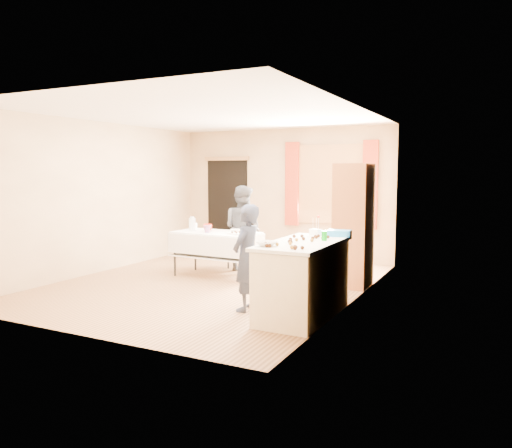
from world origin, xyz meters
The scene contains 29 objects.
floor centered at (0.00, 0.00, -0.01)m, with size 4.50×5.50×0.02m, color #9E7047.
ceiling centered at (0.00, 0.00, 2.61)m, with size 4.50×5.50×0.02m, color white.
wall_back centered at (0.00, 2.76, 1.30)m, with size 4.50×0.02×2.60m, color tan.
wall_front centered at (0.00, -2.76, 1.30)m, with size 4.50×0.02×2.60m, color tan.
wall_left centered at (-2.26, 0.00, 1.30)m, with size 0.02×5.50×2.60m, color tan.
wall_right centered at (2.26, 0.00, 1.30)m, with size 0.02×5.50×2.60m, color tan.
window_frame centered at (1.00, 2.72, 1.50)m, with size 1.32×0.06×1.52m, color olive.
window_pane centered at (1.00, 2.71, 1.50)m, with size 1.20×0.02×1.40m, color white.
curtain_left centered at (0.22, 2.67, 1.50)m, with size 0.28×0.06×1.65m, color maroon.
curtain_right centered at (1.78, 2.67, 1.50)m, with size 0.28×0.06×1.65m, color maroon.
doorway centered at (-1.30, 2.73, 1.00)m, with size 0.95×0.04×2.00m, color black.
door_lintel centered at (-1.30, 2.70, 2.02)m, with size 1.05×0.06×0.08m, color olive.
cabinet centered at (1.99, 0.83, 0.93)m, with size 0.50×0.60×1.87m, color brown.
counter centered at (1.89, -0.99, 0.45)m, with size 0.75×1.57×0.91m.
party_table centered at (-0.23, 0.49, 0.45)m, with size 1.48×0.80×0.75m.
chair centered at (-0.25, 1.39, 0.29)m, with size 0.43×0.43×0.96m.
girl centered at (1.17, -1.08, 0.67)m, with size 0.34×0.50×1.34m, color #21263B.
woman centered at (-0.08, 1.15, 0.75)m, with size 0.86×0.75×1.50m, color black.
soda_can centered at (2.09, -0.81, 0.97)m, with size 0.07×0.07×0.12m, color #089B11.
mixing_bowl centered at (1.65, -1.52, 0.94)m, with size 0.25×0.25×0.05m, color white.
foam_block centered at (1.81, -0.35, 0.95)m, with size 0.15×0.10×0.08m, color white.
blue_basket centered at (2.13, -0.32, 0.95)m, with size 0.30×0.20×0.08m, color #2891EC.
pitcher centered at (-0.66, 0.43, 0.86)m, with size 0.11×0.11×0.22m, color silver.
cup_red centered at (-0.43, 0.56, 0.81)m, with size 0.16×0.16×0.12m, color red.
cup_rainbow centered at (-0.31, 0.34, 0.81)m, with size 0.16×0.16×0.12m, color red.
small_bowl centered at (0.10, 0.56, 0.78)m, with size 0.18×0.18×0.05m, color white.
pastry_tray centered at (0.25, 0.37, 0.76)m, with size 0.28×0.20×0.02m, color white.
bottle centered at (-0.79, 0.68, 0.83)m, with size 0.09×0.09×0.16m, color white.
cake_balls centered at (1.87, -1.13, 0.93)m, with size 0.52×1.13×0.04m.
Camera 1 is at (4.03, -6.54, 1.74)m, focal length 35.00 mm.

